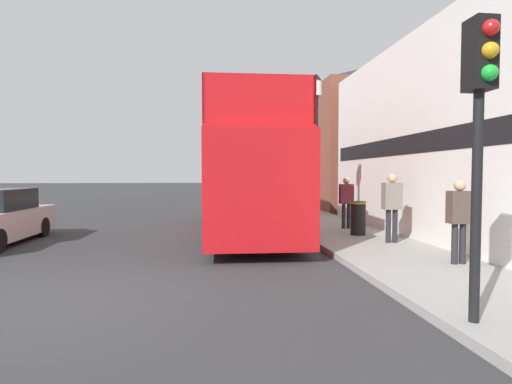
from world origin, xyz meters
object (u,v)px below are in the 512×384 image
(pedestrian_third, at_px, (346,198))
(traffic_signal, at_px, (480,101))
(tour_bus, at_px, (246,176))
(pedestrian_second, at_px, (392,201))
(parked_car_ahead_of_bus, at_px, (242,199))
(lamp_post_second, at_px, (270,146))
(litter_bin, at_px, (358,217))
(pedestrian_nearest, at_px, (459,213))
(lamp_post_third, at_px, (253,159))
(lamp_post_nearest, at_px, (316,124))

(pedestrian_third, distance_m, traffic_signal, 8.67)
(tour_bus, distance_m, pedestrian_second, 4.91)
(parked_car_ahead_of_bus, xyz_separation_m, traffic_signal, (1.42, -16.70, 2.17))
(lamp_post_second, height_order, litter_bin, lamp_post_second)
(pedestrian_third, bearing_deg, pedestrian_second, -85.11)
(tour_bus, distance_m, pedestrian_nearest, 7.02)
(lamp_post_third, bearing_deg, parked_car_ahead_of_bus, -99.64)
(pedestrian_third, bearing_deg, lamp_post_nearest, -146.28)
(pedestrian_third, xyz_separation_m, traffic_signal, (-1.36, -8.41, 1.64))
(pedestrian_nearest, height_order, traffic_signal, traffic_signal)
(lamp_post_nearest, bearing_deg, pedestrian_third, 33.72)
(parked_car_ahead_of_bus, height_order, pedestrian_second, pedestrian_second)
(lamp_post_nearest, height_order, lamp_post_second, lamp_post_second)
(pedestrian_third, bearing_deg, lamp_post_second, 97.47)
(parked_car_ahead_of_bus, height_order, lamp_post_second, lamp_post_second)
(tour_bus, relative_size, lamp_post_third, 2.21)
(lamp_post_second, bearing_deg, parked_car_ahead_of_bus, -159.01)
(pedestrian_third, height_order, lamp_post_second, lamp_post_second)
(parked_car_ahead_of_bus, distance_m, lamp_post_third, 10.85)
(parked_car_ahead_of_bus, bearing_deg, lamp_post_second, 21.63)
(pedestrian_nearest, distance_m, lamp_post_second, 14.60)
(parked_car_ahead_of_bus, xyz_separation_m, pedestrian_second, (3.03, -11.13, 0.60))
(pedestrian_second, height_order, lamp_post_third, lamp_post_third)
(pedestrian_nearest, distance_m, pedestrian_third, 5.42)
(lamp_post_second, bearing_deg, litter_bin, -84.23)
(tour_bus, xyz_separation_m, lamp_post_third, (2.30, 18.21, 1.32))
(lamp_post_third, bearing_deg, pedestrian_second, -86.65)
(parked_car_ahead_of_bus, height_order, litter_bin, parked_car_ahead_of_bus)
(parked_car_ahead_of_bus, height_order, lamp_post_nearest, lamp_post_nearest)
(pedestrian_third, height_order, lamp_post_third, lamp_post_third)
(tour_bus, relative_size, pedestrian_nearest, 5.76)
(traffic_signal, height_order, lamp_post_nearest, lamp_post_nearest)
(parked_car_ahead_of_bus, relative_size, lamp_post_third, 0.91)
(tour_bus, bearing_deg, lamp_post_second, 77.21)
(lamp_post_third, bearing_deg, lamp_post_nearest, -90.78)
(pedestrian_nearest, xyz_separation_m, pedestrian_third, (-0.42, 5.40, 0.01))
(parked_car_ahead_of_bus, relative_size, litter_bin, 4.01)
(pedestrian_second, bearing_deg, parked_car_ahead_of_bus, 105.22)
(pedestrian_second, xyz_separation_m, lamp_post_nearest, (-1.53, 1.97, 2.25))
(lamp_post_second, height_order, lamp_post_third, lamp_post_second)
(tour_bus, height_order, lamp_post_third, lamp_post_third)
(lamp_post_third, bearing_deg, tour_bus, -97.20)
(pedestrian_third, height_order, litter_bin, pedestrian_third)
(tour_bus, height_order, pedestrian_nearest, tour_bus)
(lamp_post_nearest, bearing_deg, tour_bus, 146.48)
(pedestrian_third, distance_m, lamp_post_second, 9.30)
(lamp_post_nearest, xyz_separation_m, lamp_post_second, (0.12, 9.78, 0.04))
(traffic_signal, bearing_deg, pedestrian_third, 80.81)
(tour_bus, relative_size, parked_car_ahead_of_bus, 2.43)
(parked_car_ahead_of_bus, height_order, traffic_signal, traffic_signal)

